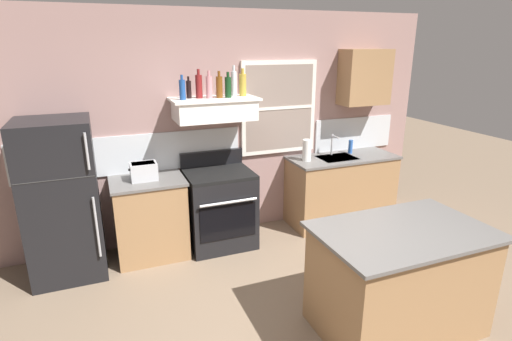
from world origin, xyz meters
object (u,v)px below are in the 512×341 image
(stove_range, at_px, (220,208))
(kitchen_island, at_px, (398,279))
(dish_soap_bottle, at_px, (350,147))
(bottle_champagne_gold_foil, at_px, (243,84))
(paper_towel_roll, at_px, (307,150))
(bottle_balsamic_dark, at_px, (189,89))
(refrigerator, at_px, (62,200))
(toaster, at_px, (144,171))
(bottle_rose_pink, at_px, (209,87))
(bottle_red_label_wine, at_px, (199,86))
(bottle_clear_tall, at_px, (234,83))
(bottle_amber_wine, at_px, (219,87))
(bottle_dark_green_wine, at_px, (228,87))
(bottle_blue_liqueur, at_px, (182,89))

(stove_range, relative_size, kitchen_island, 0.78)
(kitchen_island, bearing_deg, dish_soap_bottle, 66.23)
(bottle_champagne_gold_foil, xyz_separation_m, paper_towel_roll, (0.81, -0.09, -0.83))
(bottle_champagne_gold_foil, bearing_deg, bottle_balsamic_dark, 177.80)
(refrigerator, bearing_deg, kitchen_island, -37.15)
(refrigerator, height_order, toaster, refrigerator)
(bottle_rose_pink, xyz_separation_m, bottle_champagne_gold_foil, (0.41, 0.06, 0.00))
(bottle_red_label_wine, distance_m, kitchen_island, 2.77)
(bottle_clear_tall, height_order, paper_towel_roll, bottle_clear_tall)
(bottle_amber_wine, relative_size, bottle_dark_green_wine, 1.04)
(stove_range, height_order, bottle_red_label_wine, bottle_red_label_wine)
(stove_range, height_order, bottle_balsamic_dark, bottle_balsamic_dark)
(bottle_rose_pink, distance_m, dish_soap_bottle, 2.12)
(bottle_amber_wine, height_order, kitchen_island, bottle_amber_wine)
(bottle_clear_tall, bearing_deg, bottle_red_label_wine, -178.44)
(toaster, bearing_deg, stove_range, -2.27)
(bottle_champagne_gold_foil, height_order, paper_towel_roll, bottle_champagne_gold_foil)
(refrigerator, distance_m, bottle_red_label_wine, 1.84)
(paper_towel_roll, height_order, kitchen_island, paper_towel_roll)
(stove_range, relative_size, bottle_rose_pink, 3.67)
(toaster, distance_m, bottle_clear_tall, 1.40)
(stove_range, bearing_deg, bottle_amber_wine, 49.53)
(bottle_rose_pink, bearing_deg, stove_range, -50.58)
(refrigerator, xyz_separation_m, bottle_blue_liqueur, (1.29, 0.07, 1.04))
(bottle_red_label_wine, height_order, kitchen_island, bottle_red_label_wine)
(bottle_balsamic_dark, bearing_deg, paper_towel_roll, -4.70)
(bottle_rose_pink, relative_size, kitchen_island, 0.21)
(refrigerator, xyz_separation_m, bottle_amber_wine, (1.71, 0.09, 1.05))
(bottle_rose_pink, bearing_deg, dish_soap_bottle, 2.01)
(paper_towel_roll, bearing_deg, bottle_dark_green_wine, 179.12)
(bottle_red_label_wine, distance_m, dish_soap_bottle, 2.22)
(bottle_red_label_wine, relative_size, bottle_champagne_gold_foil, 1.02)
(bottle_rose_pink, relative_size, paper_towel_roll, 1.10)
(bottle_balsamic_dark, distance_m, bottle_red_label_wine, 0.12)
(stove_range, bearing_deg, refrigerator, -179.20)
(toaster, relative_size, bottle_clear_tall, 0.86)
(paper_towel_roll, bearing_deg, bottle_clear_tall, 173.78)
(stove_range, height_order, paper_towel_roll, paper_towel_roll)
(refrigerator, height_order, paper_towel_roll, refrigerator)
(stove_range, bearing_deg, bottle_balsamic_dark, 149.58)
(bottle_rose_pink, height_order, paper_towel_roll, bottle_rose_pink)
(bottle_balsamic_dark, relative_size, kitchen_island, 0.17)
(paper_towel_roll, bearing_deg, bottle_red_label_wine, 176.17)
(stove_range, bearing_deg, toaster, 177.73)
(bottle_dark_green_wine, xyz_separation_m, bottle_champagne_gold_foil, (0.20, 0.08, 0.01))
(bottle_clear_tall, bearing_deg, dish_soap_bottle, 0.02)
(stove_range, bearing_deg, bottle_red_label_wine, 141.28)
(dish_soap_bottle, bearing_deg, bottle_dark_green_wine, -177.20)
(toaster, distance_m, bottle_red_label_wine, 1.10)
(bottle_rose_pink, bearing_deg, bottle_balsamic_dark, 157.54)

